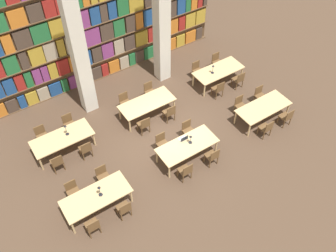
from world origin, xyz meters
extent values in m
plane|color=#4C3828|center=(0.00, 0.00, 0.00)|extent=(40.00, 40.00, 0.00)
cube|color=brown|center=(0.00, 4.73, 2.75)|extent=(10.91, 0.06, 5.50)
cube|color=brown|center=(0.00, 4.73, 0.01)|extent=(10.91, 0.35, 0.03)
cube|color=orange|center=(-5.16, 4.70, 0.35)|extent=(0.40, 0.20, 0.64)
cube|color=#47382D|center=(-4.69, 4.70, 0.35)|extent=(0.45, 0.20, 0.64)
cube|color=navy|center=(-4.25, 4.70, 0.35)|extent=(0.29, 0.20, 0.64)
cube|color=#B7932D|center=(-3.82, 4.70, 0.35)|extent=(0.46, 0.20, 0.64)
cube|color=tan|center=(-3.31, 4.70, 0.35)|extent=(0.47, 0.20, 0.64)
cube|color=navy|center=(-2.77, 4.70, 0.35)|extent=(0.52, 0.20, 0.64)
cube|color=#236B38|center=(-2.32, 4.70, 0.35)|extent=(0.27, 0.20, 0.64)
cube|color=#84387A|center=(-1.87, 4.70, 0.35)|extent=(0.48, 0.20, 0.64)
cube|color=#47382D|center=(-1.38, 4.70, 0.35)|extent=(0.44, 0.20, 0.64)
cube|color=#47382D|center=(-0.81, 4.70, 0.35)|extent=(0.55, 0.20, 0.64)
cube|color=maroon|center=(-0.35, 4.70, 0.35)|extent=(0.30, 0.20, 0.64)
cube|color=orange|center=(0.13, 4.70, 0.35)|extent=(0.51, 0.20, 0.64)
cube|color=tan|center=(0.67, 4.70, 0.35)|extent=(0.45, 0.20, 0.64)
cube|color=#236B38|center=(1.10, 4.70, 0.35)|extent=(0.31, 0.20, 0.64)
cube|color=#47382D|center=(1.51, 4.70, 0.35)|extent=(0.46, 0.20, 0.64)
cube|color=#236B38|center=(2.09, 4.70, 0.35)|extent=(0.64, 0.20, 0.64)
cube|color=#84387A|center=(2.81, 4.70, 0.35)|extent=(0.67, 0.20, 0.64)
cube|color=orange|center=(3.39, 4.70, 0.35)|extent=(0.41, 0.20, 0.64)
cube|color=#B7932D|center=(3.90, 4.70, 0.35)|extent=(0.49, 0.20, 0.64)
cube|color=orange|center=(4.52, 4.70, 0.35)|extent=(0.61, 0.20, 0.64)
cube|color=#47382D|center=(5.05, 4.70, 0.35)|extent=(0.37, 0.20, 0.64)
cube|color=brown|center=(0.00, 4.73, 0.93)|extent=(10.91, 0.35, 0.03)
cube|color=navy|center=(-4.50, 4.70, 1.32)|extent=(0.42, 0.20, 0.74)
cube|color=maroon|center=(-4.06, 4.70, 1.32)|extent=(0.35, 0.20, 0.74)
cube|color=#236B38|center=(-3.70, 4.70, 1.32)|extent=(0.28, 0.20, 0.74)
cube|color=#84387A|center=(-3.33, 4.70, 1.32)|extent=(0.32, 0.20, 0.74)
cube|color=#84387A|center=(-3.00, 4.70, 1.32)|extent=(0.28, 0.20, 0.74)
cube|color=#B7932D|center=(-2.65, 4.70, 1.32)|extent=(0.35, 0.20, 0.74)
cube|color=maroon|center=(-2.19, 4.70, 1.32)|extent=(0.50, 0.20, 0.74)
cube|color=orange|center=(-1.68, 4.70, 1.32)|extent=(0.46, 0.20, 0.74)
cube|color=navy|center=(-1.15, 4.70, 1.32)|extent=(0.52, 0.20, 0.74)
cube|color=#47382D|center=(-0.60, 4.70, 1.32)|extent=(0.45, 0.20, 0.74)
cube|color=#84387A|center=(-0.08, 4.70, 1.32)|extent=(0.54, 0.20, 0.74)
cube|color=tan|center=(0.49, 4.70, 1.32)|extent=(0.47, 0.20, 0.74)
cube|color=#47382D|center=(1.04, 4.70, 1.32)|extent=(0.52, 0.20, 0.74)
cube|color=#B7932D|center=(1.67, 4.70, 1.32)|extent=(0.62, 0.20, 0.74)
cube|color=maroon|center=(2.33, 4.70, 1.32)|extent=(0.58, 0.20, 0.74)
cube|color=tan|center=(2.86, 4.70, 1.32)|extent=(0.39, 0.20, 0.74)
cube|color=orange|center=(3.40, 4.70, 1.32)|extent=(0.62, 0.20, 0.74)
cube|color=maroon|center=(3.95, 4.70, 1.32)|extent=(0.35, 0.20, 0.74)
cube|color=#B7932D|center=(4.46, 4.70, 1.32)|extent=(0.57, 0.20, 0.74)
cube|color=#B7932D|center=(5.08, 4.70, 1.32)|extent=(0.56, 0.20, 0.74)
cube|color=brown|center=(0.00, 4.73, 1.85)|extent=(10.91, 0.35, 0.03)
cube|color=#236B38|center=(-4.13, 4.70, 2.27)|extent=(0.54, 0.20, 0.80)
cube|color=#47382D|center=(-3.63, 4.70, 2.27)|extent=(0.31, 0.20, 0.80)
cube|color=#B7932D|center=(-3.11, 4.70, 2.27)|extent=(0.58, 0.20, 0.80)
cube|color=tan|center=(-2.53, 4.70, 2.27)|extent=(0.51, 0.20, 0.80)
cube|color=#B7932D|center=(-2.08, 4.70, 2.27)|extent=(0.30, 0.20, 0.80)
cube|color=tan|center=(-1.71, 4.70, 2.27)|extent=(0.32, 0.20, 0.80)
cube|color=tan|center=(-1.28, 4.70, 2.27)|extent=(0.41, 0.20, 0.80)
cube|color=#84387A|center=(-0.68, 4.70, 2.27)|extent=(0.70, 0.20, 0.80)
cube|color=#47382D|center=(0.01, 4.70, 2.27)|extent=(0.59, 0.20, 0.80)
cube|color=#236B38|center=(0.60, 4.70, 2.27)|extent=(0.52, 0.20, 0.80)
cube|color=#47382D|center=(1.17, 4.70, 2.27)|extent=(0.47, 0.20, 0.80)
cube|color=orange|center=(1.61, 4.70, 2.27)|extent=(0.37, 0.20, 0.80)
cube|color=navy|center=(2.15, 4.70, 2.27)|extent=(0.59, 0.20, 0.80)
cube|color=navy|center=(2.63, 4.70, 2.27)|extent=(0.26, 0.20, 0.80)
cube|color=#236B38|center=(2.96, 4.70, 2.27)|extent=(0.33, 0.20, 0.80)
cube|color=#47382D|center=(3.39, 4.70, 2.27)|extent=(0.42, 0.20, 0.80)
cube|color=navy|center=(3.89, 4.70, 2.27)|extent=(0.45, 0.20, 0.80)
cube|color=#236B38|center=(4.28, 4.70, 2.27)|extent=(0.27, 0.20, 0.80)
cube|color=orange|center=(4.63, 4.70, 2.27)|extent=(0.34, 0.20, 0.80)
cube|color=brown|center=(0.00, 4.73, 2.77)|extent=(10.91, 0.35, 0.03)
cube|color=orange|center=(-3.98, 4.70, 3.17)|extent=(0.37, 0.20, 0.78)
cube|color=#47382D|center=(-3.41, 4.70, 3.17)|extent=(0.63, 0.20, 0.78)
cube|color=#236B38|center=(-2.72, 4.70, 3.17)|extent=(0.70, 0.20, 0.78)
cube|color=#B7932D|center=(-2.04, 4.70, 3.17)|extent=(0.58, 0.20, 0.78)
cube|color=#236B38|center=(-1.46, 4.70, 3.17)|extent=(0.45, 0.20, 0.78)
cube|color=#84387A|center=(-0.93, 4.70, 3.17)|extent=(0.50, 0.20, 0.78)
cube|color=navy|center=(-0.41, 4.70, 3.17)|extent=(0.42, 0.20, 0.78)
cube|color=#47382D|center=(-0.01, 4.70, 3.17)|extent=(0.32, 0.20, 0.78)
cube|color=navy|center=(0.38, 4.70, 3.17)|extent=(0.37, 0.20, 0.78)
cube|color=#236B38|center=(0.88, 4.70, 3.17)|extent=(0.52, 0.20, 0.78)
cube|color=#B7932D|center=(1.51, 4.70, 3.17)|extent=(0.69, 0.20, 0.78)
cube|color=brown|center=(0.00, 4.73, 3.68)|extent=(10.91, 0.35, 0.03)
cube|color=orange|center=(-3.35, 4.70, 4.04)|extent=(0.64, 0.20, 0.70)
cube|color=#47382D|center=(-2.69, 4.70, 4.04)|extent=(0.56, 0.20, 0.70)
cube|color=maroon|center=(-2.14, 4.70, 4.04)|extent=(0.46, 0.20, 0.70)
cube|color=maroon|center=(-1.61, 4.70, 4.04)|extent=(0.56, 0.20, 0.70)
cube|color=#236B38|center=(-1.05, 4.70, 4.04)|extent=(0.42, 0.20, 0.70)
cube|color=silver|center=(-1.86, 3.16, 3.00)|extent=(0.56, 0.56, 6.00)
cube|color=silver|center=(1.86, 3.16, 3.00)|extent=(0.56, 0.56, 6.00)
cube|color=tan|center=(-3.74, -1.51, 0.70)|extent=(2.29, 0.99, 0.04)
cylinder|color=tan|center=(-4.80, -1.92, 0.34)|extent=(0.07, 0.07, 0.68)
cylinder|color=tan|center=(-2.67, -1.92, 0.34)|extent=(0.07, 0.07, 0.68)
cylinder|color=tan|center=(-4.80, -1.09, 0.34)|extent=(0.07, 0.07, 0.68)
cylinder|color=tan|center=(-2.67, -1.09, 0.34)|extent=(0.07, 0.07, 0.68)
cylinder|color=brown|center=(-4.44, -2.05, 0.21)|extent=(0.04, 0.04, 0.41)
cylinder|color=brown|center=(-4.08, -2.05, 0.21)|extent=(0.04, 0.04, 0.41)
cylinder|color=brown|center=(-4.44, -2.39, 0.21)|extent=(0.04, 0.04, 0.41)
cylinder|color=brown|center=(-4.08, -2.39, 0.21)|extent=(0.04, 0.04, 0.41)
cube|color=brown|center=(-4.26, -2.22, 0.43)|extent=(0.42, 0.40, 0.04)
cube|color=brown|center=(-4.26, -2.41, 0.66)|extent=(0.40, 0.03, 0.42)
cylinder|color=brown|center=(-4.08, -0.96, 0.21)|extent=(0.04, 0.04, 0.41)
cylinder|color=brown|center=(-4.44, -0.96, 0.21)|extent=(0.04, 0.04, 0.41)
cylinder|color=brown|center=(-4.08, -0.62, 0.21)|extent=(0.04, 0.04, 0.41)
cylinder|color=brown|center=(-4.44, -0.62, 0.21)|extent=(0.04, 0.04, 0.41)
cube|color=brown|center=(-4.26, -0.79, 0.43)|extent=(0.42, 0.40, 0.04)
cube|color=brown|center=(-4.26, -0.61, 0.66)|extent=(0.40, 0.03, 0.42)
cylinder|color=brown|center=(-3.31, -2.05, 0.21)|extent=(0.04, 0.04, 0.41)
cylinder|color=brown|center=(-2.95, -2.05, 0.21)|extent=(0.04, 0.04, 0.41)
cylinder|color=brown|center=(-3.31, -2.39, 0.21)|extent=(0.04, 0.04, 0.41)
cylinder|color=brown|center=(-2.95, -2.39, 0.21)|extent=(0.04, 0.04, 0.41)
cube|color=brown|center=(-3.13, -2.22, 0.43)|extent=(0.42, 0.40, 0.04)
cube|color=brown|center=(-3.13, -2.41, 0.66)|extent=(0.40, 0.03, 0.42)
cylinder|color=brown|center=(-2.95, -0.96, 0.21)|extent=(0.04, 0.04, 0.41)
cylinder|color=brown|center=(-3.31, -0.96, 0.21)|extent=(0.04, 0.04, 0.41)
cylinder|color=brown|center=(-2.95, -0.62, 0.21)|extent=(0.04, 0.04, 0.41)
cylinder|color=brown|center=(-3.31, -0.62, 0.21)|extent=(0.04, 0.04, 0.41)
cube|color=brown|center=(-3.13, -0.79, 0.43)|extent=(0.42, 0.40, 0.04)
cube|color=brown|center=(-3.13, -0.61, 0.66)|extent=(0.40, 0.03, 0.42)
cylinder|color=#232328|center=(-3.58, -1.55, 0.73)|extent=(0.14, 0.14, 0.01)
cylinder|color=#232328|center=(-3.58, -1.55, 0.93)|extent=(0.02, 0.02, 0.39)
cone|color=#232328|center=(-3.58, -1.55, 1.17)|extent=(0.11, 0.11, 0.07)
cube|color=tan|center=(0.04, -1.38, 0.70)|extent=(2.29, 0.99, 0.04)
cylinder|color=tan|center=(-1.03, -1.79, 0.34)|extent=(0.07, 0.07, 0.68)
cylinder|color=tan|center=(1.10, -1.79, 0.34)|extent=(0.07, 0.07, 0.68)
cylinder|color=tan|center=(-1.03, -0.96, 0.34)|extent=(0.07, 0.07, 0.68)
cylinder|color=tan|center=(1.10, -0.96, 0.34)|extent=(0.07, 0.07, 0.68)
cylinder|color=brown|center=(-0.75, -1.92, 0.21)|extent=(0.04, 0.04, 0.41)
cylinder|color=brown|center=(-0.39, -1.92, 0.21)|extent=(0.04, 0.04, 0.41)
cylinder|color=brown|center=(-0.75, -2.26, 0.21)|extent=(0.04, 0.04, 0.41)
cylinder|color=brown|center=(-0.39, -2.26, 0.21)|extent=(0.04, 0.04, 0.41)
cube|color=brown|center=(-0.57, -2.09, 0.43)|extent=(0.42, 0.40, 0.04)
cube|color=brown|center=(-0.57, -2.28, 0.66)|extent=(0.40, 0.03, 0.42)
cylinder|color=brown|center=(-0.39, -0.83, 0.21)|extent=(0.04, 0.04, 0.41)
cylinder|color=brown|center=(-0.75, -0.83, 0.21)|extent=(0.04, 0.04, 0.41)
cylinder|color=brown|center=(-0.39, -0.49, 0.21)|extent=(0.04, 0.04, 0.41)
cylinder|color=brown|center=(-0.75, -0.49, 0.21)|extent=(0.04, 0.04, 0.41)
cube|color=brown|center=(-0.57, -0.66, 0.43)|extent=(0.42, 0.40, 0.04)
cube|color=brown|center=(-0.57, -0.48, 0.66)|extent=(0.40, 0.03, 0.42)
cylinder|color=brown|center=(0.45, -1.92, 0.21)|extent=(0.04, 0.04, 0.41)
cylinder|color=brown|center=(0.81, -1.92, 0.21)|extent=(0.04, 0.04, 0.41)
cylinder|color=brown|center=(0.45, -2.26, 0.21)|extent=(0.04, 0.04, 0.41)
cylinder|color=brown|center=(0.81, -2.26, 0.21)|extent=(0.04, 0.04, 0.41)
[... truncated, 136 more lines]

